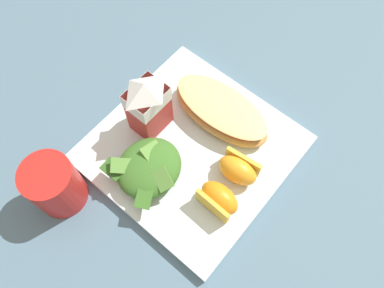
# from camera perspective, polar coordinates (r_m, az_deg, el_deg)

# --- Properties ---
(ground) EXTENTS (3.00, 3.00, 0.00)m
(ground) POSITION_cam_1_polar(r_m,az_deg,el_deg) (0.60, -0.00, -1.07)
(ground) COLOR slate
(white_plate) EXTENTS (0.28, 0.28, 0.02)m
(white_plate) POSITION_cam_1_polar(r_m,az_deg,el_deg) (0.59, -0.00, -0.75)
(white_plate) COLOR silver
(white_plate) RESTS_ON ground
(cheesy_pizza_bread) EXTENTS (0.08, 0.17, 0.04)m
(cheesy_pizza_bread) POSITION_cam_1_polar(r_m,az_deg,el_deg) (0.59, 4.32, 5.10)
(cheesy_pizza_bread) COLOR tan
(cheesy_pizza_bread) RESTS_ON white_plate
(green_salad_pile) EXTENTS (0.11, 0.10, 0.05)m
(green_salad_pile) POSITION_cam_1_polar(r_m,az_deg,el_deg) (0.55, -6.55, -3.59)
(green_salad_pile) COLOR #3D7028
(green_salad_pile) RESTS_ON white_plate
(milk_carton) EXTENTS (0.06, 0.05, 0.11)m
(milk_carton) POSITION_cam_1_polar(r_m,az_deg,el_deg) (0.55, -6.69, 6.06)
(milk_carton) COLOR #B7332D
(milk_carton) RESTS_ON white_plate
(orange_wedge_front) EXTENTS (0.04, 0.06, 0.04)m
(orange_wedge_front) POSITION_cam_1_polar(r_m,az_deg,el_deg) (0.53, 4.06, -8.25)
(orange_wedge_front) COLOR orange
(orange_wedge_front) RESTS_ON white_plate
(orange_wedge_middle) EXTENTS (0.04, 0.06, 0.04)m
(orange_wedge_middle) POSITION_cam_1_polar(r_m,az_deg,el_deg) (0.55, 6.97, -3.81)
(orange_wedge_middle) COLOR orange
(orange_wedge_middle) RESTS_ON white_plate
(drinking_red_cup) EXTENTS (0.07, 0.07, 0.09)m
(drinking_red_cup) POSITION_cam_1_polar(r_m,az_deg,el_deg) (0.56, -20.02, -5.89)
(drinking_red_cup) COLOR red
(drinking_red_cup) RESTS_ON ground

